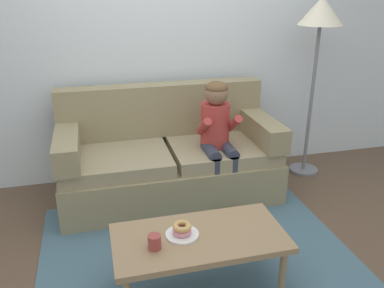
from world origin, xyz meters
TOP-DOWN VIEW (x-y plane):
  - ground at (0.00, 0.00)m, footprint 10.00×10.00m
  - wall_back at (0.00, 1.40)m, footprint 8.00×0.10m
  - area_rug at (0.00, -0.25)m, footprint 2.26×2.07m
  - couch at (-0.01, 0.85)m, footprint 1.96×0.90m
  - coffee_table at (-0.07, -0.48)m, footprint 1.08×0.55m
  - person_child at (0.40, 0.64)m, footprint 0.34×0.58m
  - plate at (-0.18, -0.45)m, footprint 0.21×0.21m
  - donut at (-0.18, -0.45)m, footprint 0.15×0.15m
  - donut_second at (-0.18, -0.45)m, footprint 0.17×0.17m
  - mug at (-0.37, -0.54)m, footprint 0.08×0.08m
  - toy_controller at (-0.40, 0.03)m, footprint 0.23×0.09m
  - floor_lamp at (1.49, 0.96)m, footprint 0.42×0.42m

SIDE VIEW (x-z plane):
  - ground at x=0.00m, z-range 0.00..0.00m
  - area_rug at x=0.00m, z-range 0.00..0.01m
  - toy_controller at x=-0.40m, z-range 0.00..0.05m
  - couch at x=-0.01m, z-range -0.14..0.86m
  - coffee_table at x=-0.07m, z-range 0.16..0.58m
  - plate at x=-0.18m, z-range 0.41..0.43m
  - donut at x=-0.18m, z-range 0.43..0.46m
  - mug at x=-0.37m, z-range 0.41..0.50m
  - donut_second at x=-0.18m, z-range 0.46..0.50m
  - person_child at x=0.40m, z-range 0.12..1.22m
  - wall_back at x=0.00m, z-range 0.00..2.80m
  - floor_lamp at x=1.49m, z-range 0.64..2.41m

